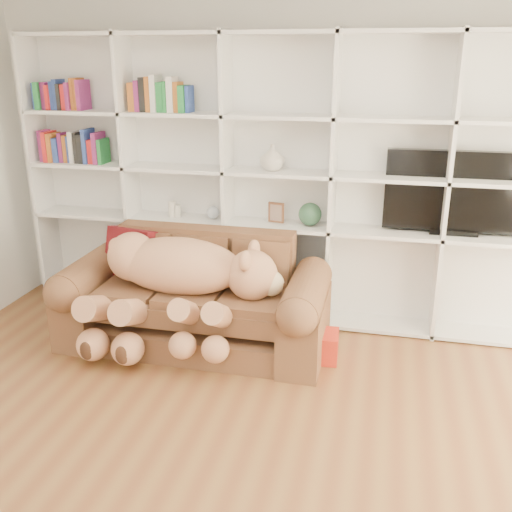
% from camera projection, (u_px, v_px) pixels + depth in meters
% --- Properties ---
extents(floor, '(5.00, 5.00, 0.00)m').
position_uv_depth(floor, '(192.00, 501.00, 2.98)').
color(floor, brown).
rests_on(floor, ground).
extents(wall_back, '(5.00, 0.02, 2.70)m').
position_uv_depth(wall_back, '(284.00, 162.00, 4.83)').
color(wall_back, white).
rests_on(wall_back, floor).
extents(bookshelf, '(4.43, 0.35, 2.40)m').
position_uv_depth(bookshelf, '(253.00, 169.00, 4.77)').
color(bookshelf, white).
rests_on(bookshelf, floor).
extents(sofa, '(2.08, 0.90, 0.87)m').
position_uv_depth(sofa, '(196.00, 304.00, 4.55)').
color(sofa, brown).
rests_on(sofa, floor).
extents(teddy_bear, '(1.48, 0.83, 0.86)m').
position_uv_depth(teddy_bear, '(176.00, 280.00, 4.32)').
color(teddy_bear, tan).
rests_on(teddy_bear, sofa).
extents(throw_pillow, '(0.46, 0.33, 0.44)m').
position_uv_depth(throw_pillow, '(130.00, 254.00, 4.71)').
color(throw_pillow, '#570F15').
rests_on(throw_pillow, sofa).
extents(gift_box, '(0.28, 0.27, 0.22)m').
position_uv_depth(gift_box, '(320.00, 346.00, 4.36)').
color(gift_box, red).
rests_on(gift_box, floor).
extents(tv, '(1.11, 0.18, 0.66)m').
position_uv_depth(tv, '(457.00, 193.00, 4.45)').
color(tv, black).
rests_on(tv, bookshelf).
extents(picture_frame, '(0.14, 0.05, 0.17)m').
position_uv_depth(picture_frame, '(276.00, 213.00, 4.79)').
color(picture_frame, brown).
rests_on(picture_frame, bookshelf).
extents(green_vase, '(0.19, 0.19, 0.19)m').
position_uv_depth(green_vase, '(310.00, 214.00, 4.72)').
color(green_vase, '#2B543A').
rests_on(green_vase, bookshelf).
extents(figurine_tall, '(0.07, 0.07, 0.14)m').
position_uv_depth(figurine_tall, '(172.00, 209.00, 5.00)').
color(figurine_tall, beige).
rests_on(figurine_tall, bookshelf).
extents(figurine_short, '(0.07, 0.07, 0.11)m').
position_uv_depth(figurine_short, '(177.00, 211.00, 4.99)').
color(figurine_short, beige).
rests_on(figurine_short, bookshelf).
extents(snow_globe, '(0.11, 0.11, 0.11)m').
position_uv_depth(snow_globe, '(213.00, 212.00, 4.92)').
color(snow_globe, silver).
rests_on(snow_globe, bookshelf).
extents(shelf_vase, '(0.21, 0.21, 0.21)m').
position_uv_depth(shelf_vase, '(272.00, 157.00, 4.64)').
color(shelf_vase, beige).
rests_on(shelf_vase, bookshelf).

